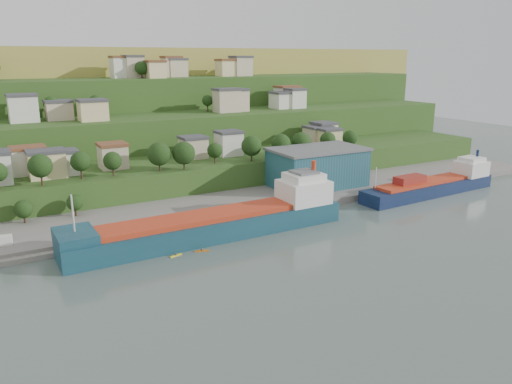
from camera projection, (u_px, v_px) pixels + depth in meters
ground at (253, 242)px, 121.98m from camera, size 500.00×500.00×0.00m
quay at (266, 202)px, 155.00m from camera, size 220.00×26.00×4.00m
hillside at (99, 142)px, 263.93m from camera, size 360.00×211.23×96.00m
cargo_ship_near at (219, 225)px, 125.17m from camera, size 72.45×12.37×18.59m
cargo_ship_far at (433, 187)px, 164.18m from camera, size 54.42×11.81×14.68m
warehouse at (317, 167)px, 165.56m from camera, size 31.24×19.39×12.80m
dinghy at (34, 242)px, 117.07m from camera, size 4.11×2.45×0.77m
kayak_orange at (202, 250)px, 115.87m from camera, size 3.34×1.64×0.83m
kayak_yellow at (176, 255)px, 113.17m from camera, size 3.03×1.24×0.75m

